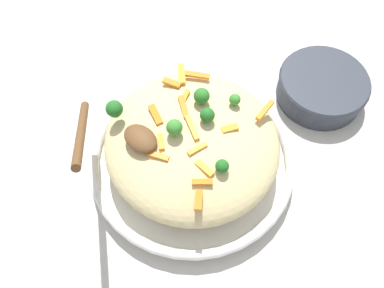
{
  "coord_description": "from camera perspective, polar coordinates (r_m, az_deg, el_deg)",
  "views": [
    {
      "loc": [
        0.2,
        -0.22,
        0.61
      ],
      "look_at": [
        0.0,
        0.0,
        0.07
      ],
      "focal_mm": 36.37,
      "sensor_mm": 36.0,
      "label": 1
    }
  ],
  "objects": [
    {
      "name": "carrot_piece_8",
      "position": [
        0.6,
        -1.23,
        5.39
      ],
      "size": [
        0.04,
        0.03,
        0.01
      ],
      "primitive_type": "cube",
      "rotation": [
        0.0,
        0.0,
        2.55
      ],
      "color": "orange",
      "rests_on": "pasta_mound"
    },
    {
      "name": "carrot_piece_12",
      "position": [
        0.57,
        -4.54,
        0.23
      ],
      "size": [
        0.03,
        0.02,
        0.01
      ],
      "primitive_type": "cube",
      "rotation": [
        0.0,
        0.0,
        2.46
      ],
      "color": "orange",
      "rests_on": "pasta_mound"
    },
    {
      "name": "carrot_piece_6",
      "position": [
        0.58,
        5.56,
        2.26
      ],
      "size": [
        0.02,
        0.03,
        0.01
      ],
      "primitive_type": "cube",
      "rotation": [
        0.0,
        0.0,
        4.2
      ],
      "color": "orange",
      "rests_on": "pasta_mound"
    },
    {
      "name": "ground_plane",
      "position": [
        0.68,
        0.0,
        -2.91
      ],
      "size": [
        2.4,
        2.4,
        0.0
      ],
      "primitive_type": "plane",
      "color": "beige"
    },
    {
      "name": "carrot_piece_3",
      "position": [
        0.57,
        -0.03,
        2.2
      ],
      "size": [
        0.04,
        0.03,
        0.01
      ],
      "primitive_type": "cube",
      "rotation": [
        0.0,
        0.0,
        2.68
      ],
      "color": "orange",
      "rests_on": "pasta_mound"
    },
    {
      "name": "broccoli_floret_4",
      "position": [
        0.56,
        -2.59,
        2.42
      ],
      "size": [
        0.02,
        0.02,
        0.03
      ],
      "color": "#377928",
      "rests_on": "pasta_mound"
    },
    {
      "name": "broccoli_floret_3",
      "position": [
        0.55,
        4.44,
        -3.25
      ],
      "size": [
        0.02,
        0.02,
        0.02
      ],
      "color": "#205B1C",
      "rests_on": "pasta_mound"
    },
    {
      "name": "carrot_piece_5",
      "position": [
        0.6,
        -5.37,
        4.3
      ],
      "size": [
        0.04,
        0.02,
        0.01
      ],
      "primitive_type": "cube",
      "rotation": [
        0.0,
        0.0,
        2.74
      ],
      "color": "orange",
      "rests_on": "pasta_mound"
    },
    {
      "name": "serving_bowl",
      "position": [
        0.66,
        0.0,
        -2.11
      ],
      "size": [
        0.35,
        0.35,
        0.04
      ],
      "color": "white",
      "rests_on": "ground_plane"
    },
    {
      "name": "carrot_piece_13",
      "position": [
        0.55,
        1.84,
        -3.59
      ],
      "size": [
        0.03,
        0.01,
        0.01
      ],
      "primitive_type": "cube",
      "rotation": [
        0.0,
        0.0,
        6.27
      ],
      "color": "orange",
      "rests_on": "pasta_mound"
    },
    {
      "name": "broccoli_floret_5",
      "position": [
        0.58,
        2.25,
        4.24
      ],
      "size": [
        0.02,
        0.02,
        0.03
      ],
      "color": "#205B1C",
      "rests_on": "pasta_mound"
    },
    {
      "name": "carrot_piece_9",
      "position": [
        0.61,
        10.66,
        4.89
      ],
      "size": [
        0.01,
        0.04,
        0.01
      ],
      "primitive_type": "cube",
      "rotation": [
        0.0,
        0.0,
        4.8
      ],
      "color": "orange",
      "rests_on": "pasta_mound"
    },
    {
      "name": "broccoli_floret_2",
      "position": [
        0.61,
        6.3,
        6.49
      ],
      "size": [
        0.02,
        0.02,
        0.02
      ],
      "color": "#377928",
      "rests_on": "pasta_mound"
    },
    {
      "name": "companion_bowl",
      "position": [
        0.77,
        18.54,
        8.04
      ],
      "size": [
        0.17,
        0.17,
        0.05
      ],
      "color": "#333842",
      "rests_on": "ground_plane"
    },
    {
      "name": "serving_spoon",
      "position": [
        0.56,
        -10.67,
        1.14
      ],
      "size": [
        0.14,
        0.13,
        0.1
      ],
      "color": "brown",
      "rests_on": "pasta_mound"
    },
    {
      "name": "pasta_mound",
      "position": [
        0.61,
        0.0,
        0.17
      ],
      "size": [
        0.28,
        0.28,
        0.09
      ],
      "primitive_type": "ellipsoid",
      "color": "#DBC689",
      "rests_on": "serving_bowl"
    },
    {
      "name": "broccoli_floret_0",
      "position": [
        0.6,
        -11.32,
        5.05
      ],
      "size": [
        0.03,
        0.03,
        0.03
      ],
      "color": "#205B1C",
      "rests_on": "pasta_mound"
    },
    {
      "name": "carrot_piece_1",
      "position": [
        0.64,
        -1.54,
        10.24
      ],
      "size": [
        0.04,
        0.04,
        0.01
      ],
      "primitive_type": "cube",
      "rotation": [
        0.0,
        0.0,
        5.53
      ],
      "color": "orange",
      "rests_on": "pasta_mound"
    },
    {
      "name": "carrot_piece_11",
      "position": [
        0.56,
        -4.94,
        -1.8
      ],
      "size": [
        0.03,
        0.02,
        0.01
      ],
      "primitive_type": "cube",
      "rotation": [
        0.0,
        0.0,
        0.41
      ],
      "color": "orange",
      "rests_on": "pasta_mound"
    },
    {
      "name": "broccoli_floret_1",
      "position": [
        0.6,
        1.42,
        7.03
      ],
      "size": [
        0.02,
        0.02,
        0.03
      ],
      "color": "#296820",
      "rests_on": "pasta_mound"
    },
    {
      "name": "carrot_piece_10",
      "position": [
        0.64,
        0.63,
        10.1
      ],
      "size": [
        0.04,
        0.03,
        0.01
      ],
      "primitive_type": "cube",
      "rotation": [
        0.0,
        0.0,
        0.56
      ],
      "color": "orange",
      "rests_on": "pasta_mound"
    },
    {
      "name": "carrot_piece_2",
      "position": [
        0.63,
        -3.0,
        8.95
      ],
      "size": [
        0.03,
        0.02,
        0.01
      ],
      "primitive_type": "cube",
      "rotation": [
        0.0,
        0.0,
        0.33
      ],
      "color": "orange",
      "rests_on": "pasta_mound"
    },
    {
      "name": "carrot_piece_14",
      "position": [
        0.54,
        1.52,
        -5.6
      ],
      "size": [
        0.03,
        0.03,
        0.01
      ],
      "primitive_type": "cube",
      "rotation": [
        0.0,
        0.0,
        0.76
      ],
      "color": "orange",
      "rests_on": "pasta_mound"
    },
    {
      "name": "carrot_piece_7",
      "position": [
        0.56,
        0.78,
        -0.76
      ],
      "size": [
        0.02,
        0.03,
        0.01
      ],
      "primitive_type": "cube",
      "rotation": [
        0.0,
        0.0,
        4.45
      ],
      "color": "orange",
      "rests_on": "pasta_mound"
    },
    {
      "name": "carrot_piece_0",
      "position": [
        0.61,
        -1.05,
        6.91
      ],
      "size": [
        0.02,
        0.03,
        0.01
      ],
      "primitive_type": "cube",
      "rotation": [
        0.0,
        0.0,
        1.95
      ],
      "color": "orange",
      "rests_on": "pasta_mound"
    },
    {
      "name": "carrot_piece_4",
      "position": [
        0.53,
        0.96,
        -8.22
      ],
      "size": [
        0.03,
        0.03,
        0.01
      ],
      "primitive_type": "cube",
      "rotation": [
        0.0,
        0.0,
        2.23
      ],
      "color": "orange",
      "rests_on": "pasta_mound"
    }
  ]
}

